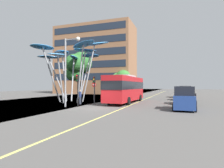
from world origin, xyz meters
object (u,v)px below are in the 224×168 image
(red_bus, at_px, (126,88))
(traffic_light_kerb_far, at_px, (94,84))
(pedestrian, at_px, (80,97))
(no_entry_sign, at_px, (94,89))
(traffic_light_kerb_near, at_px, (77,83))
(car_parked_near, at_px, (184,99))
(car_parked_mid, at_px, (187,96))
(leaf_sculpture, at_px, (73,55))
(street_lamp, at_px, (69,62))
(car_parked_far, at_px, (185,94))
(traffic_light_island_mid, at_px, (112,83))
(car_side_street, at_px, (180,92))

(red_bus, relative_size, traffic_light_kerb_far, 3.14)
(pedestrian, relative_size, no_entry_sign, 0.64)
(traffic_light_kerb_near, xyz_separation_m, no_entry_sign, (-0.25, 4.88, -0.75))
(traffic_light_kerb_near, distance_m, traffic_light_kerb_far, 3.62)
(traffic_light_kerb_far, relative_size, car_parked_near, 0.85)
(car_parked_mid, bearing_deg, leaf_sculpture, -176.16)
(car_parked_mid, height_order, street_lamp, street_lamp)
(red_bus, bearing_deg, pedestrian, -140.57)
(pedestrian, bearing_deg, red_bus, 39.43)
(red_bus, relative_size, pedestrian, 6.26)
(red_bus, bearing_deg, street_lamp, -121.96)
(car_parked_far, bearing_deg, traffic_light_island_mid, -165.78)
(traffic_light_kerb_far, xyz_separation_m, car_parked_far, (11.09, 9.59, -1.46))
(traffic_light_kerb_near, xyz_separation_m, traffic_light_kerb_far, (0.36, 3.60, -0.03))
(no_entry_sign, bearing_deg, car_parked_near, -20.72)
(car_parked_near, bearing_deg, traffic_light_kerb_near, -176.56)
(pedestrian, bearing_deg, leaf_sculpture, 133.15)
(red_bus, distance_m, car_parked_far, 10.44)
(car_side_street, height_order, no_entry_sign, no_entry_sign)
(traffic_light_island_mid, xyz_separation_m, car_parked_near, (10.56, -9.72, -1.75))
(car_parked_near, xyz_separation_m, car_parked_mid, (0.49, 5.78, 0.00))
(traffic_light_kerb_far, relative_size, no_entry_sign, 1.28)
(car_parked_mid, relative_size, pedestrian, 2.27)
(red_bus, height_order, traffic_light_island_mid, traffic_light_island_mid)
(traffic_light_island_mid, bearing_deg, car_parked_mid, -19.63)
(red_bus, height_order, traffic_light_kerb_far, red_bus)
(traffic_light_island_mid, relative_size, car_parked_far, 0.98)
(car_side_street, bearing_deg, traffic_light_kerb_far, -121.39)
(traffic_light_kerb_far, bearing_deg, no_entry_sign, 115.53)
(leaf_sculpture, relative_size, car_parked_far, 2.69)
(car_parked_far, distance_m, no_entry_sign, 14.37)
(leaf_sculpture, height_order, car_side_street, leaf_sculpture)
(traffic_light_kerb_near, bearing_deg, no_entry_sign, 92.94)
(traffic_light_kerb_near, bearing_deg, traffic_light_island_mid, 88.07)
(car_parked_far, height_order, pedestrian, car_parked_far)
(leaf_sculpture, bearing_deg, pedestrian, -46.85)
(pedestrian, height_order, no_entry_sign, no_entry_sign)
(car_parked_far, height_order, street_lamp, street_lamp)
(traffic_light_kerb_far, xyz_separation_m, no_entry_sign, (-0.61, 1.28, -0.72))
(traffic_light_kerb_near, height_order, car_parked_far, traffic_light_kerb_near)
(street_lamp, relative_size, pedestrian, 4.26)
(leaf_sculpture, bearing_deg, car_parked_mid, 3.84)
(leaf_sculpture, distance_m, traffic_light_island_mid, 7.62)
(red_bus, xyz_separation_m, street_lamp, (-4.36, -6.99, 2.75))
(pedestrian, bearing_deg, car_parked_mid, 18.73)
(red_bus, xyz_separation_m, car_parked_near, (7.11, -5.49, -0.98))
(red_bus, height_order, car_parked_mid, red_bus)
(traffic_light_kerb_near, distance_m, car_parked_far, 17.53)
(car_parked_near, distance_m, car_parked_far, 12.54)
(car_parked_mid, relative_size, no_entry_sign, 1.46)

